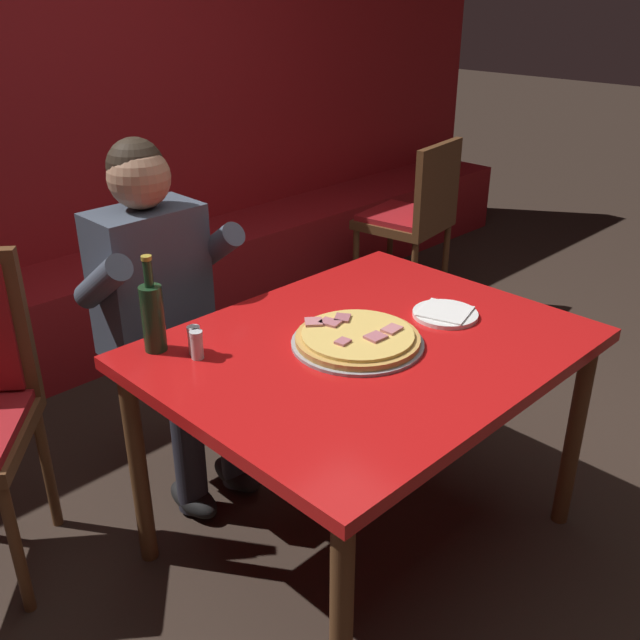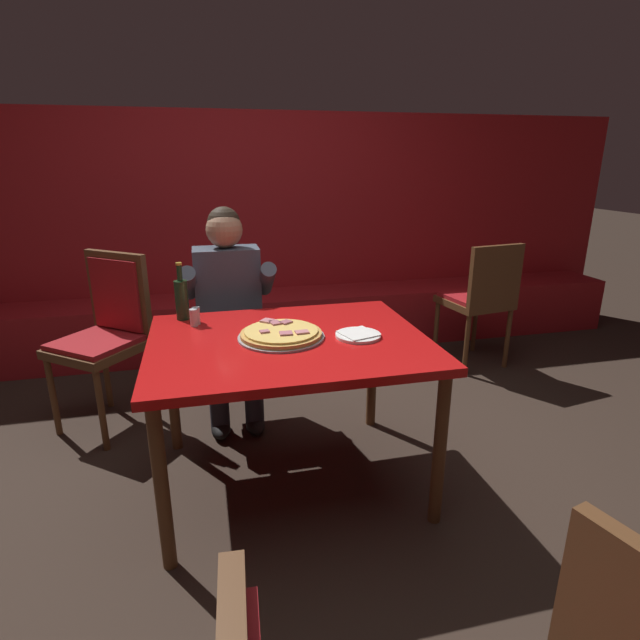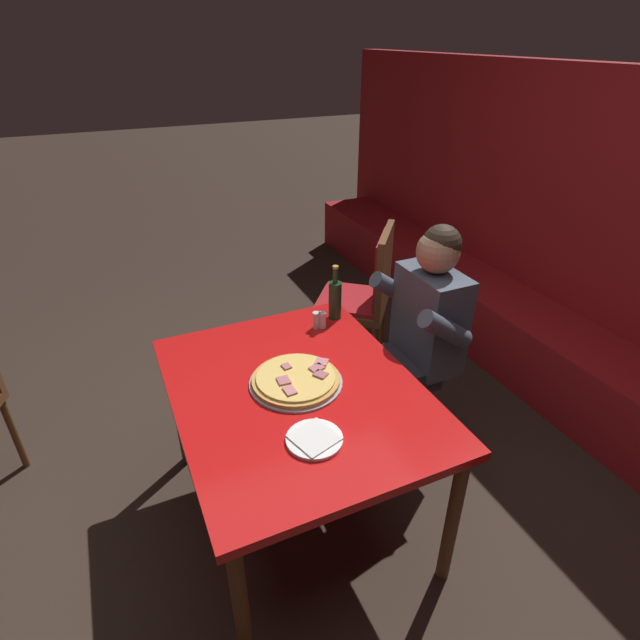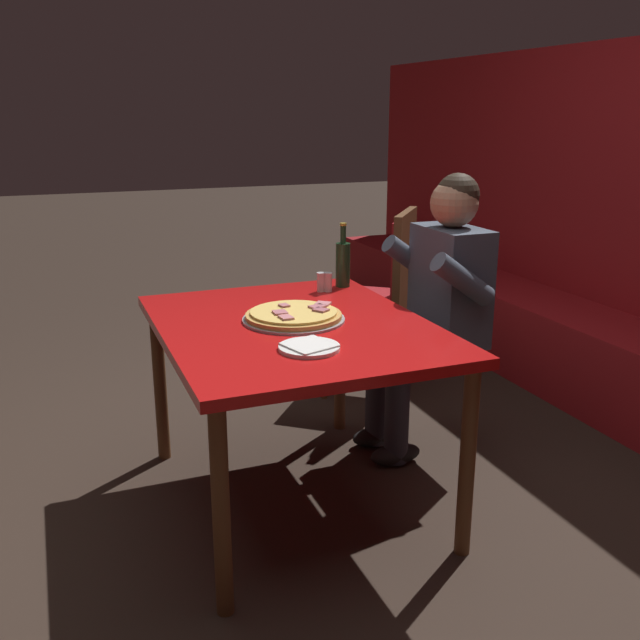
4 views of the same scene
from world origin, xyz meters
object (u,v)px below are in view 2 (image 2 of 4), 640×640
object	(u,v)px
dining_chair_far_right	(107,328)
shaker_oregano	(196,317)
shaker_parmesan	(194,319)
diner_seated_blue_shirt	(229,307)
beer_bottle	(182,298)
pizza	(281,334)
plate_white_paper	(358,335)
dining_chair_far_left	(482,294)
main_dining_table	(289,354)

from	to	relation	value
dining_chair_far_right	shaker_oregano	bearing A→B (deg)	-45.52
shaker_parmesan	diner_seated_blue_shirt	bearing A→B (deg)	67.05
beer_bottle	dining_chair_far_right	world-z (taller)	beer_bottle
pizza	plate_white_paper	world-z (taller)	pizza
dining_chair_far_left	main_dining_table	bearing A→B (deg)	-146.24
shaker_oregano	dining_chair_far_left	world-z (taller)	dining_chair_far_left
pizza	shaker_oregano	world-z (taller)	shaker_oregano
plate_white_paper	shaker_oregano	world-z (taller)	shaker_oregano
beer_bottle	diner_seated_blue_shirt	distance (m)	0.44
beer_bottle	dining_chair_far_right	bearing A→B (deg)	136.58
diner_seated_blue_shirt	dining_chair_far_left	size ratio (longest dim) A/B	1.33
main_dining_table	shaker_oregano	xyz separation A→B (m)	(-0.41, 0.31, 0.12)
shaker_oregano	dining_chair_far_left	size ratio (longest dim) A/B	0.09
beer_bottle	diner_seated_blue_shirt	world-z (taller)	diner_seated_blue_shirt
dining_chair_far_left	beer_bottle	bearing A→B (deg)	-161.87
shaker_parmesan	dining_chair_far_right	world-z (taller)	dining_chair_far_right
shaker_parmesan	diner_seated_blue_shirt	world-z (taller)	diner_seated_blue_shirt
pizza	plate_white_paper	size ratio (longest dim) A/B	1.88
pizza	dining_chair_far_right	distance (m)	1.23
shaker_parmesan	plate_white_paper	bearing A→B (deg)	-24.35
beer_bottle	shaker_oregano	size ratio (longest dim) A/B	3.40
shaker_parmesan	dining_chair_far_right	size ratio (longest dim) A/B	0.08
pizza	shaker_oregano	xyz separation A→B (m)	(-0.37, 0.29, 0.02)
dining_chair_far_left	pizza	bearing A→B (deg)	-147.05
main_dining_table	pizza	size ratio (longest dim) A/B	3.16
pizza	beer_bottle	world-z (taller)	beer_bottle
pizza	dining_chair_far_right	size ratio (longest dim) A/B	0.39
pizza	dining_chair_far_left	xyz separation A→B (m)	(1.68, 1.09, -0.20)
dining_chair_far_right	diner_seated_blue_shirt	bearing A→B (deg)	-7.78
diner_seated_blue_shirt	dining_chair_far_right	distance (m)	0.72
beer_bottle	dining_chair_far_right	size ratio (longest dim) A/B	0.29
shaker_parmesan	shaker_oregano	distance (m)	0.03
pizza	shaker_parmesan	xyz separation A→B (m)	(-0.39, 0.26, 0.02)
shaker_oregano	dining_chair_far_right	world-z (taller)	dining_chair_far_right
pizza	beer_bottle	distance (m)	0.60
pizza	dining_chair_far_left	size ratio (longest dim) A/B	0.41
beer_bottle	dining_chair_far_left	xyz separation A→B (m)	(2.12, 0.69, -0.29)
shaker_parmesan	diner_seated_blue_shirt	xyz separation A→B (m)	(0.20, 0.46, -0.09)
beer_bottle	shaker_oregano	bearing A→B (deg)	-56.49
dining_chair_far_right	beer_bottle	bearing A→B (deg)	-43.42
pizza	shaker_oregano	distance (m)	0.48
dining_chair_far_left	dining_chair_far_right	bearing A→B (deg)	-174.09
main_dining_table	dining_chair_far_right	distance (m)	1.25
dining_chair_far_right	dining_chair_far_left	size ratio (longest dim) A/B	1.07
beer_bottle	dining_chair_far_left	bearing A→B (deg)	18.13
beer_bottle	shaker_parmesan	size ratio (longest dim) A/B	3.40
shaker_parmesan	dining_chair_far_left	distance (m)	2.23
shaker_parmesan	dining_chair_far_left	xyz separation A→B (m)	(2.07, 0.82, -0.22)
main_dining_table	diner_seated_blue_shirt	bearing A→B (deg)	106.80
diner_seated_blue_shirt	dining_chair_far_left	xyz separation A→B (m)	(1.87, 0.36, -0.13)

